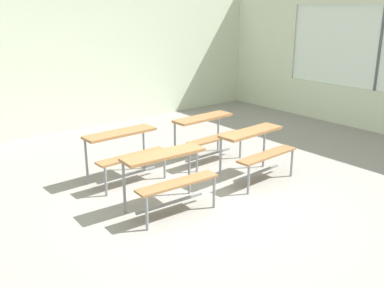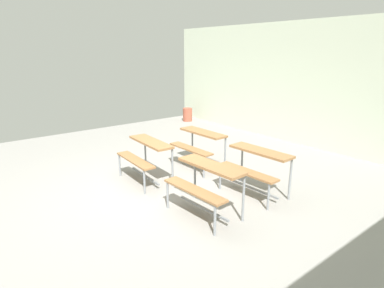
% 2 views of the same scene
% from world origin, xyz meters
% --- Properties ---
extents(ground, '(10.00, 9.00, 0.05)m').
position_xyz_m(ground, '(0.00, 0.00, -0.03)').
color(ground, gray).
extents(wall_back, '(10.00, 0.12, 3.00)m').
position_xyz_m(wall_back, '(0.00, 4.50, 1.50)').
color(wall_back, beige).
rests_on(wall_back, ground).
extents(desk_bench_r0c0, '(1.13, 0.64, 0.74)m').
position_xyz_m(desk_bench_r0c0, '(-0.50, 0.15, 0.56)').
color(desk_bench_r0c0, olive).
rests_on(desk_bench_r0c0, ground).
extents(desk_bench_r0c1, '(1.13, 0.64, 0.74)m').
position_xyz_m(desk_bench_r0c1, '(1.12, 0.17, 0.56)').
color(desk_bench_r0c1, olive).
rests_on(desk_bench_r0c1, ground).
extents(desk_bench_r1c0, '(1.11, 0.61, 0.74)m').
position_xyz_m(desk_bench_r1c0, '(-0.44, 1.34, 0.56)').
color(desk_bench_r1c0, olive).
rests_on(desk_bench_r1c0, ground).
extents(desk_bench_r1c1, '(1.12, 0.63, 0.74)m').
position_xyz_m(desk_bench_r1c1, '(1.11, 1.26, 0.56)').
color(desk_bench_r1c1, olive).
rests_on(desk_bench_r1c1, ground).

